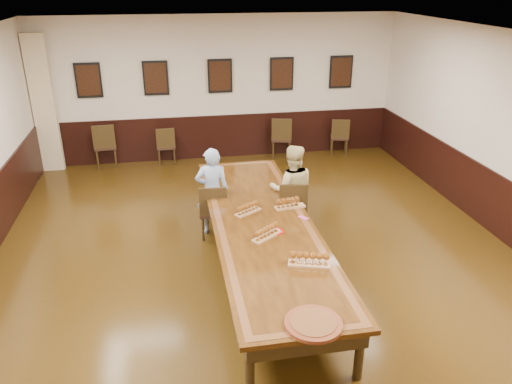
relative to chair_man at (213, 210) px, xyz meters
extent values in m
cube|color=black|center=(0.59, -1.14, -0.47)|extent=(8.00, 10.00, 0.02)
cube|color=white|center=(0.59, -1.14, 2.75)|extent=(8.00, 10.00, 0.02)
cube|color=beige|center=(0.59, 3.87, 1.14)|extent=(8.00, 0.02, 3.20)
imported|color=#4D76C1|center=(0.01, 0.10, 0.28)|extent=(0.56, 0.39, 1.47)
imported|color=beige|center=(1.28, -0.07, 0.29)|extent=(0.82, 0.69, 1.50)
cube|color=#D34689|center=(1.19, -1.12, 0.29)|extent=(0.14, 0.16, 0.01)
cube|color=#D0B88F|center=(-3.16, 3.68, 0.99)|extent=(0.45, 0.18, 2.90)
cube|color=black|center=(0.59, 3.84, 0.04)|extent=(7.98, 0.04, 1.00)
cube|color=#321A08|center=(0.59, -1.14, 0.26)|extent=(1.40, 5.00, 0.06)
cube|color=brown|center=(0.59, -1.14, 0.29)|extent=(1.28, 4.88, 0.00)
cube|color=#321A08|center=(0.59, -1.14, 0.29)|extent=(1.10, 4.70, 0.00)
cube|color=black|center=(0.59, -1.14, 0.11)|extent=(1.25, 4.85, 0.18)
cylinder|color=black|center=(0.01, -3.46, -0.12)|extent=(0.10, 0.10, 0.69)
cylinder|color=black|center=(1.17, -3.46, -0.12)|extent=(0.10, 0.10, 0.69)
cylinder|color=black|center=(0.01, 1.18, -0.12)|extent=(0.10, 0.10, 0.69)
cylinder|color=black|center=(1.17, 1.18, -0.12)|extent=(0.10, 0.10, 0.69)
cube|color=black|center=(-2.21, 3.80, 1.44)|extent=(0.54, 0.03, 0.74)
cube|color=black|center=(-2.21, 3.78, 1.44)|extent=(0.46, 0.01, 0.64)
cube|color=black|center=(-0.81, 3.80, 1.44)|extent=(0.54, 0.03, 0.74)
cube|color=black|center=(-0.81, 3.78, 1.44)|extent=(0.46, 0.01, 0.64)
cube|color=black|center=(0.59, 3.80, 1.44)|extent=(0.54, 0.03, 0.74)
cube|color=black|center=(0.59, 3.78, 1.44)|extent=(0.46, 0.01, 0.64)
cube|color=black|center=(1.99, 3.80, 1.44)|extent=(0.54, 0.03, 0.74)
cube|color=black|center=(1.99, 3.78, 1.44)|extent=(0.46, 0.01, 0.64)
cube|color=black|center=(3.39, 3.80, 1.44)|extent=(0.54, 0.03, 0.74)
cube|color=black|center=(3.39, 3.78, 1.44)|extent=(0.46, 0.01, 0.64)
cube|color=#AA7547|center=(0.44, -0.81, 0.30)|extent=(0.43, 0.34, 0.03)
cube|color=#AA7547|center=(1.08, -0.75, 0.30)|extent=(0.47, 0.20, 0.03)
cube|color=#AA7547|center=(0.56, -1.59, 0.30)|extent=(0.45, 0.38, 0.03)
cube|color=#AA7547|center=(0.92, -2.36, 0.30)|extent=(0.52, 0.30, 0.03)
cylinder|color=red|center=(0.72, -1.47, 0.30)|extent=(0.21, 0.21, 0.02)
cylinder|color=silver|center=(0.72, -1.47, 0.31)|extent=(0.11, 0.11, 0.01)
cylinder|color=#5D2312|center=(0.66, -3.44, 0.31)|extent=(0.64, 0.64, 0.04)
cylinder|color=brown|center=(0.66, -3.44, 0.33)|extent=(0.51, 0.51, 0.01)
camera|label=1|loc=(-0.62, -7.28, 3.48)|focal=35.00mm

